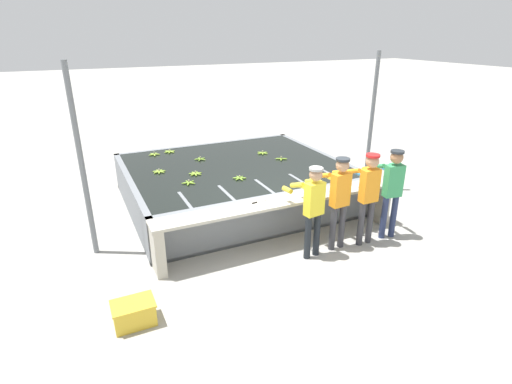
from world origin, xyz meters
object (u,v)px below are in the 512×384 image
at_px(worker_1, 339,195).
at_px(banana_bunch_floating_5, 195,174).
at_px(banana_bunch_floating_7, 200,159).
at_px(banana_bunch_floating_6, 170,152).
at_px(banana_bunch_floating_0, 159,171).
at_px(banana_bunch_floating_3, 281,159).
at_px(worker_3, 392,185).
at_px(support_post_right, 371,124).
at_px(banana_bunch_floating_8, 189,183).
at_px(banana_bunch_floating_4, 154,154).
at_px(banana_bunch_floating_1, 240,178).
at_px(knife_0, 258,202).
at_px(crate, 134,313).
at_px(banana_bunch_floating_2, 263,153).
at_px(support_post_left, 82,165).
at_px(worker_0, 313,204).
at_px(worker_2, 368,190).

bearing_deg(worker_1, banana_bunch_floating_5, 125.75).
bearing_deg(banana_bunch_floating_7, banana_bunch_floating_6, 118.32).
bearing_deg(banana_bunch_floating_0, banana_bunch_floating_3, -6.22).
distance_m(worker_3, support_post_right, 2.48).
bearing_deg(banana_bunch_floating_8, worker_3, -33.26).
height_order(banana_bunch_floating_0, banana_bunch_floating_3, same).
relative_size(banana_bunch_floating_5, support_post_right, 0.09).
distance_m(banana_bunch_floating_6, support_post_right, 4.80).
distance_m(worker_1, banana_bunch_floating_4, 4.76).
bearing_deg(banana_bunch_floating_4, banana_bunch_floating_1, -63.45).
height_order(worker_1, banana_bunch_floating_7, worker_1).
height_order(worker_3, support_post_right, support_post_right).
bearing_deg(knife_0, banana_bunch_floating_6, 99.70).
bearing_deg(worker_1, crate, -171.35).
height_order(banana_bunch_floating_2, banana_bunch_floating_8, same).
bearing_deg(banana_bunch_floating_2, worker_1, -92.44).
relative_size(banana_bunch_floating_4, banana_bunch_floating_5, 0.99).
xyz_separation_m(knife_0, support_post_left, (-2.64, 1.01, 0.74)).
bearing_deg(worker_3, banana_bunch_floating_6, 124.32).
xyz_separation_m(worker_1, banana_bunch_floating_4, (-2.24, 4.20, -0.14)).
bearing_deg(banana_bunch_floating_6, worker_0, -73.29).
distance_m(worker_1, knife_0, 1.38).
distance_m(worker_1, support_post_left, 4.23).
distance_m(worker_0, banana_bunch_floating_5, 2.79).
bearing_deg(support_post_left, banana_bunch_floating_2, 21.64).
relative_size(worker_3, banana_bunch_floating_0, 5.95).
relative_size(worker_1, support_post_right, 0.52).
relative_size(banana_bunch_floating_4, knife_0, 0.79).
height_order(banana_bunch_floating_1, banana_bunch_floating_5, same).
bearing_deg(banana_bunch_floating_0, banana_bunch_floating_4, 82.49).
bearing_deg(banana_bunch_floating_4, worker_3, -51.86).
bearing_deg(support_post_left, banana_bunch_floating_4, 57.75).
height_order(banana_bunch_floating_8, knife_0, banana_bunch_floating_8).
bearing_deg(banana_bunch_floating_3, banana_bunch_floating_1, -150.20).
bearing_deg(banana_bunch_floating_5, worker_1, -54.25).
bearing_deg(worker_1, banana_bunch_floating_1, 120.00).
distance_m(banana_bunch_floating_5, support_post_left, 2.37).
height_order(banana_bunch_floating_4, crate, banana_bunch_floating_4).
distance_m(worker_1, banana_bunch_floating_3, 2.63).
bearing_deg(banana_bunch_floating_6, banana_bunch_floating_3, -37.51).
relative_size(worker_2, banana_bunch_floating_3, 6.43).
bearing_deg(banana_bunch_floating_8, banana_bunch_floating_1, -10.12).
relative_size(crate, support_post_right, 0.17).
relative_size(worker_3, knife_0, 4.78).
height_order(worker_0, support_post_left, support_post_left).
bearing_deg(banana_bunch_floating_0, banana_bunch_floating_7, 24.05).
relative_size(banana_bunch_floating_2, knife_0, 0.81).
relative_size(banana_bunch_floating_2, banana_bunch_floating_6, 1.00).
bearing_deg(banana_bunch_floating_5, banana_bunch_floating_4, 105.16).
height_order(worker_1, banana_bunch_floating_2, worker_1).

